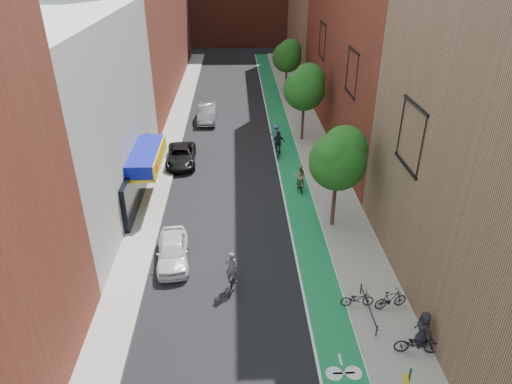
{
  "coord_description": "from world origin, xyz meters",
  "views": [
    {
      "loc": [
        -0.15,
        -13.59,
        15.4
      ],
      "look_at": [
        0.99,
        11.86,
        1.5
      ],
      "focal_mm": 32.0,
      "sensor_mm": 36.0,
      "label": 1
    }
  ],
  "objects": [
    {
      "name": "building_left_white",
      "position": [
        -11.0,
        14.0,
        6.0
      ],
      "size": [
        8.0,
        20.0,
        12.0
      ],
      "primitive_type": "cube",
      "color": "silver",
      "rests_on": "ground"
    },
    {
      "name": "parked_car_silver",
      "position": [
        -3.04,
        29.53,
        0.82
      ],
      "size": [
        1.75,
        4.96,
        1.63
      ],
      "primitive_type": "imported",
      "rotation": [
        0.0,
        0.0,
        0.01
      ],
      "color": "gray",
      "rests_on": "ground"
    },
    {
      "name": "sidewalk_left",
      "position": [
        -6.0,
        26.0,
        0.07
      ],
      "size": [
        2.0,
        68.0,
        0.15
      ],
      "primitive_type": "cube",
      "color": "gray",
      "rests_on": "ground"
    },
    {
      "name": "cyclist_lane_near",
      "position": [
        4.18,
        14.67,
        0.84
      ],
      "size": [
        0.84,
        1.55,
        1.95
      ],
      "rotation": [
        0.0,
        0.0,
        3.26
      ],
      "color": "black",
      "rests_on": "ground"
    },
    {
      "name": "cyclist_lane_far",
      "position": [
        3.2,
        22.82,
        0.89
      ],
      "size": [
        1.16,
        1.71,
        2.0
      ],
      "rotation": [
        0.0,
        0.0,
        2.96
      ],
      "color": "black",
      "rests_on": "ground"
    },
    {
      "name": "building_right_far_tan",
      "position": [
        12.0,
        50.0,
        9.0
      ],
      "size": [
        8.0,
        20.0,
        18.0
      ],
      "primitive_type": "cube",
      "color": "#8C6B4C",
      "rests_on": "ground"
    },
    {
      "name": "parked_car_white",
      "position": [
        -3.78,
        6.84,
        0.71
      ],
      "size": [
        2.07,
        4.3,
        1.42
      ],
      "primitive_type": "imported",
      "rotation": [
        0.0,
        0.0,
        0.1
      ],
      "color": "silver",
      "rests_on": "ground"
    },
    {
      "name": "cyclist_lane_mid",
      "position": [
        3.2,
        20.53,
        0.92
      ],
      "size": [
        1.16,
        1.62,
        2.22
      ],
      "rotation": [
        0.0,
        0.0,
        2.96
      ],
      "color": "black",
      "rests_on": "ground"
    },
    {
      "name": "sidewalk_right",
      "position": [
        6.5,
        26.0,
        0.07
      ],
      "size": [
        3.0,
        68.0,
        0.15
      ],
      "primitive_type": "cube",
      "color": "gray",
      "rests_on": "ground"
    },
    {
      "name": "parked_bike_mid",
      "position": [
        6.95,
        2.56,
        0.65
      ],
      "size": [
        1.72,
        0.8,
        1.0
      ],
      "primitive_type": "imported",
      "rotation": [
        0.0,
        0.0,
        1.78
      ],
      "color": "black",
      "rests_on": "sidewalk_right"
    },
    {
      "name": "cyclist_lead",
      "position": [
        -0.55,
        4.45,
        0.75
      ],
      "size": [
        0.94,
        1.79,
        2.18
      ],
      "rotation": [
        0.0,
        0.0,
        2.93
      ],
      "color": "black",
      "rests_on": "ground"
    },
    {
      "name": "tree_near",
      "position": [
        5.65,
        10.02,
        4.66
      ],
      "size": [
        3.4,
        3.36,
        6.42
      ],
      "color": "#332619",
      "rests_on": "ground"
    },
    {
      "name": "parked_bike_far",
      "position": [
        5.4,
        2.75,
        0.57
      ],
      "size": [
        1.61,
        0.57,
        0.84
      ],
      "primitive_type": "imported",
      "rotation": [
        0.0,
        0.0,
        1.58
      ],
      "color": "black",
      "rests_on": "sidewalk_right"
    },
    {
      "name": "tree_far",
      "position": [
        5.65,
        38.02,
        4.5
      ],
      "size": [
        3.3,
        3.25,
        6.21
      ],
      "color": "#332619",
      "rests_on": "ground"
    },
    {
      "name": "parked_car_black",
      "position": [
        -4.6,
        19.65,
        0.67
      ],
      "size": [
        2.48,
        4.95,
        1.34
      ],
      "primitive_type": "imported",
      "rotation": [
        0.0,
        0.0,
        0.05
      ],
      "color": "black",
      "rests_on": "ground"
    },
    {
      "name": "building_right_mid_red",
      "position": [
        12.0,
        26.0,
        11.0
      ],
      "size": [
        8.0,
        28.0,
        22.0
      ],
      "primitive_type": "cube",
      "color": "maroon",
      "rests_on": "ground"
    },
    {
      "name": "bike_lane",
      "position": [
        4.0,
        26.0,
        0.01
      ],
      "size": [
        2.0,
        68.0,
        0.01
      ],
      "primitive_type": "cube",
      "color": "#126A44",
      "rests_on": "ground"
    },
    {
      "name": "parked_bike_near",
      "position": [
        7.22,
        -0.17,
        0.65
      ],
      "size": [
        1.97,
        0.85,
        1.0
      ],
      "primitive_type": "imported",
      "rotation": [
        0.0,
        0.0,
        1.47
      ],
      "color": "black",
      "rests_on": "sidewalk_right"
    },
    {
      "name": "tree_mid",
      "position": [
        5.65,
        24.02,
        4.89
      ],
      "size": [
        3.55,
        3.53,
        6.74
      ],
      "color": "#332619",
      "rests_on": "ground"
    },
    {
      "name": "ground",
      "position": [
        0.0,
        0.0,
        0.0
      ],
      "size": [
        160.0,
        160.0,
        0.0
      ],
      "primitive_type": "plane",
      "color": "black",
      "rests_on": "ground"
    },
    {
      "name": "pedestrian",
      "position": [
        7.6,
        0.3,
        1.01
      ],
      "size": [
        0.66,
        0.91,
        1.71
      ],
      "primitive_type": "imported",
      "rotation": [
        0.0,
        0.0,
        -1.42
      ],
      "color": "black",
      "rests_on": "sidewalk_right"
    }
  ]
}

